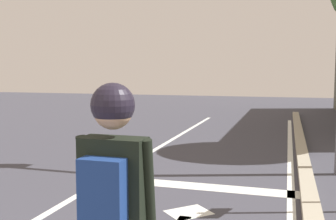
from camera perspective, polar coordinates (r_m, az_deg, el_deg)
name	(u,v)px	position (r m, az deg, el deg)	size (l,w,h in m)	color
lane_line_center	(97,184)	(6.92, -10.18, -10.39)	(0.12, 20.00, 0.01)	silver
lane_line_curbside	(291,202)	(6.21, 17.21, -12.42)	(0.12, 20.00, 0.01)	silver
stop_bar	(197,186)	(6.71, 4.13, -10.81)	(3.28, 0.40, 0.01)	silver
lane_arrow_head	(189,212)	(5.54, 2.97, -14.40)	(0.56, 0.44, 0.01)	silver
curb_strip	(310,199)	(6.20, 19.59, -11.88)	(0.24, 24.00, 0.14)	#A79E89
skater	(113,189)	(2.42, -7.89, -11.14)	(0.48, 0.64, 1.75)	#464578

